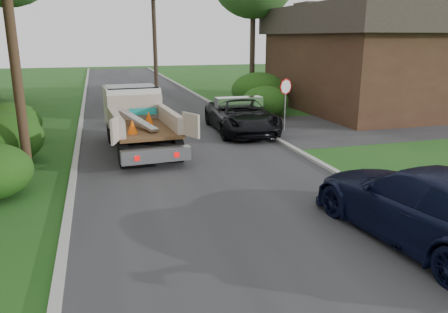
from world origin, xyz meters
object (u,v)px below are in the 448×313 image
at_px(stop_sign, 285,94).
at_px(black_pickup, 241,116).
at_px(flatbed_truck, 136,115).
at_px(navy_suv, 425,205).
at_px(utility_pole, 9,6).
at_px(house_right, 371,57).

distance_m(stop_sign, black_pickup, 2.28).
xyz_separation_m(stop_sign, flatbed_truck, (-6.92, -0.94, -0.51)).
distance_m(black_pickup, navy_suv, 11.89).
xyz_separation_m(flatbed_truck, navy_suv, (5.11, -10.56, -0.43)).
height_order(stop_sign, utility_pole, utility_pole).
xyz_separation_m(stop_sign, utility_pole, (-10.68, -4.02, 3.40)).
distance_m(flatbed_truck, black_pickup, 5.11).
bearing_deg(stop_sign, utility_pole, -159.38).
bearing_deg(flatbed_truck, black_pickup, 11.35).
bearing_deg(black_pickup, house_right, 28.19).
bearing_deg(house_right, stop_sign, -147.34).
relative_size(utility_pole, black_pickup, 1.78).
bearing_deg(navy_suv, house_right, -125.77).
height_order(house_right, flatbed_truck, house_right).
xyz_separation_m(utility_pole, navy_suv, (8.87, -7.48, -4.34)).
distance_m(stop_sign, flatbed_truck, 7.01).
relative_size(house_right, navy_suv, 2.24).
relative_size(flatbed_truck, navy_suv, 1.09).
relative_size(utility_pole, flatbed_truck, 1.59).
bearing_deg(navy_suv, black_pickup, -94.58).
bearing_deg(black_pickup, stop_sign, -8.00).
distance_m(house_right, black_pickup, 11.10).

